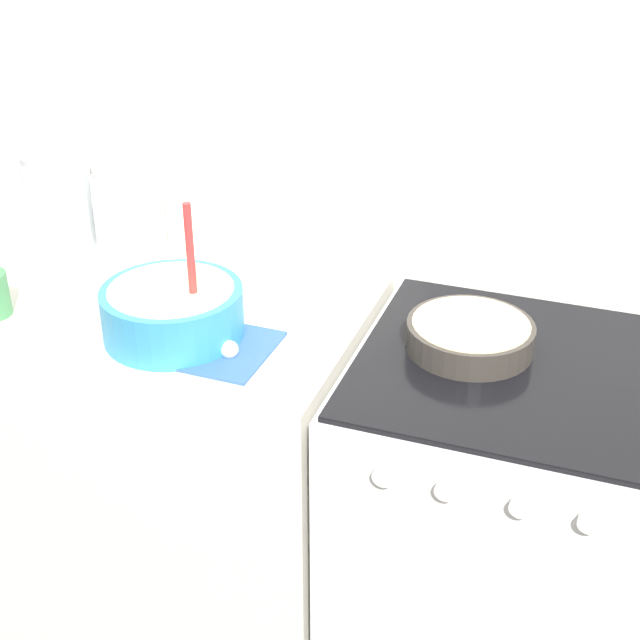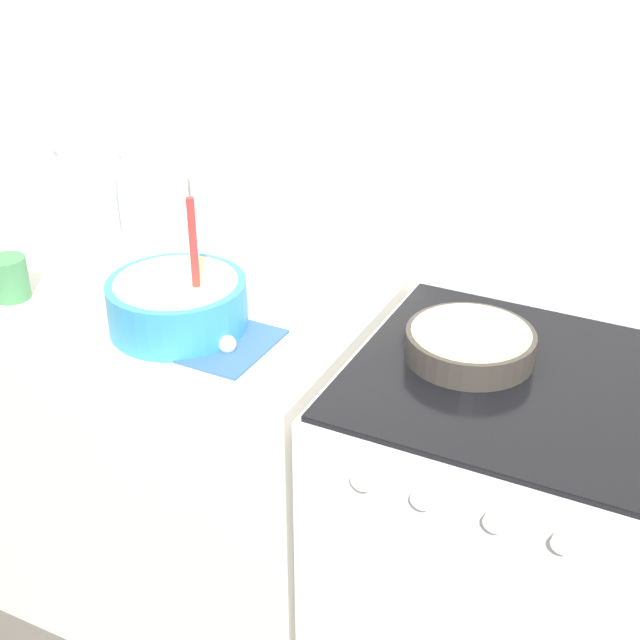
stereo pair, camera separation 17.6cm
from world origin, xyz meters
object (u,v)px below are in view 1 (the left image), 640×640
(mixing_bowl, at_px, (173,309))
(baking_pan, at_px, (470,335))
(stove, at_px, (496,539))
(storage_jar_left, at_px, (59,206))
(storage_jar_middle, at_px, (130,218))

(mixing_bowl, bearing_deg, baking_pan, 14.84)
(mixing_bowl, bearing_deg, stove, 10.20)
(stove, relative_size, baking_pan, 3.51)
(storage_jar_left, bearing_deg, mixing_bowl, -33.90)
(mixing_bowl, bearing_deg, storage_jar_left, 146.10)
(storage_jar_left, bearing_deg, storage_jar_middle, 0.00)
(storage_jar_middle, bearing_deg, mixing_bowl, -48.68)
(mixing_bowl, xyz_separation_m, storage_jar_left, (-0.48, 0.32, 0.04))
(stove, distance_m, mixing_bowl, 0.85)
(mixing_bowl, distance_m, storage_jar_left, 0.58)
(mixing_bowl, xyz_separation_m, baking_pan, (0.57, 0.15, -0.03))
(stove, height_order, baking_pan, baking_pan)
(storage_jar_middle, bearing_deg, baking_pan, -11.27)
(mixing_bowl, relative_size, storage_jar_left, 1.28)
(mixing_bowl, height_order, baking_pan, mixing_bowl)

